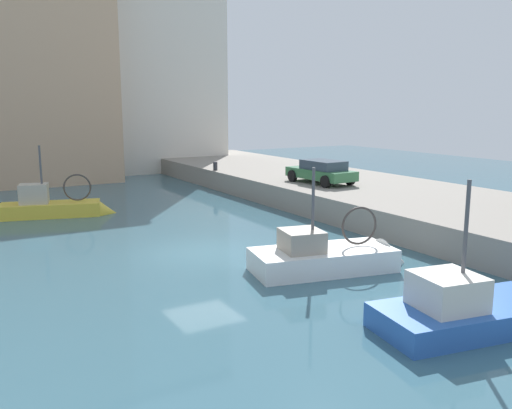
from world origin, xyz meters
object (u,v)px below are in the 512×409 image
at_px(fishing_boat_blue, 490,319).
at_px(mooring_bollard_mid, 215,166).
at_px(fishing_boat_white, 333,267).
at_px(fishing_boat_yellow, 57,213).
at_px(parked_car_green, 322,171).

xyz_separation_m(fishing_boat_blue, mooring_bollard_mid, (3.90, 23.81, 1.35)).
xyz_separation_m(fishing_boat_white, mooring_bollard_mid, (4.48, 18.18, 1.37)).
bearing_deg(fishing_boat_yellow, parked_car_green, -17.60).
xyz_separation_m(fishing_boat_yellow, parked_car_green, (13.11, -4.16, 1.72)).
bearing_deg(fishing_boat_white, fishing_boat_yellow, 114.17).
bearing_deg(fishing_boat_yellow, mooring_bollard_mid, 21.37).
xyz_separation_m(fishing_boat_yellow, fishing_boat_white, (6.27, -13.97, -0.04)).
bearing_deg(parked_car_green, mooring_bollard_mid, 105.75).
bearing_deg(fishing_boat_yellow, fishing_boat_blue, -70.75).
bearing_deg(fishing_boat_white, fishing_boat_blue, -84.17).
distance_m(parked_car_green, mooring_bollard_mid, 8.70).
height_order(fishing_boat_blue, mooring_bollard_mid, fishing_boat_blue).
bearing_deg(fishing_boat_blue, parked_car_green, 67.92).
bearing_deg(mooring_bollard_mid, fishing_boat_blue, -99.31).
xyz_separation_m(fishing_boat_yellow, fishing_boat_blue, (6.84, -19.60, -0.02)).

